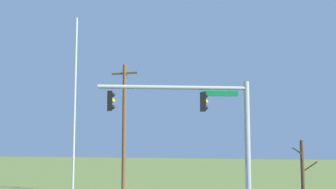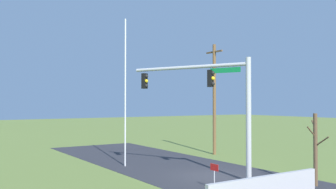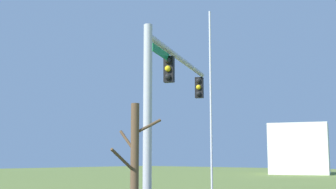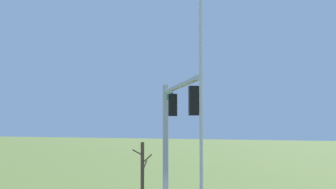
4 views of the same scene
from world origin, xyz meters
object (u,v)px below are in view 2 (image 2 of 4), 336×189
object	(u,v)px
flagpole	(125,92)
utility_pole	(214,97)
open_sign	(214,171)
bare_tree	(316,148)
signal_mast	(214,94)

from	to	relation	value
flagpole	utility_pole	size ratio (longest dim) A/B	1.09
flagpole	open_sign	size ratio (longest dim) A/B	7.92
open_sign	flagpole	bearing A→B (deg)	-175.87
flagpole	bare_tree	size ratio (longest dim) A/B	2.67
signal_mast	open_sign	size ratio (longest dim) A/B	5.72
signal_mast	utility_pole	xyz separation A→B (m)	(-7.12, 6.06, -0.04)
utility_pole	bare_tree	bearing A→B (deg)	-15.44
bare_tree	open_sign	xyz separation A→B (m)	(-2.15, -4.74, -0.96)
signal_mast	utility_pole	distance (m)	9.35
flagpole	bare_tree	distance (m)	12.08
utility_pole	open_sign	world-z (taller)	utility_pole
signal_mast	bare_tree	xyz separation A→B (m)	(4.42, 2.87, -2.76)
flagpole	utility_pole	bearing A→B (deg)	97.49
flagpole	bare_tree	world-z (taller)	flagpole
signal_mast	flagpole	bearing A→B (deg)	-157.71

